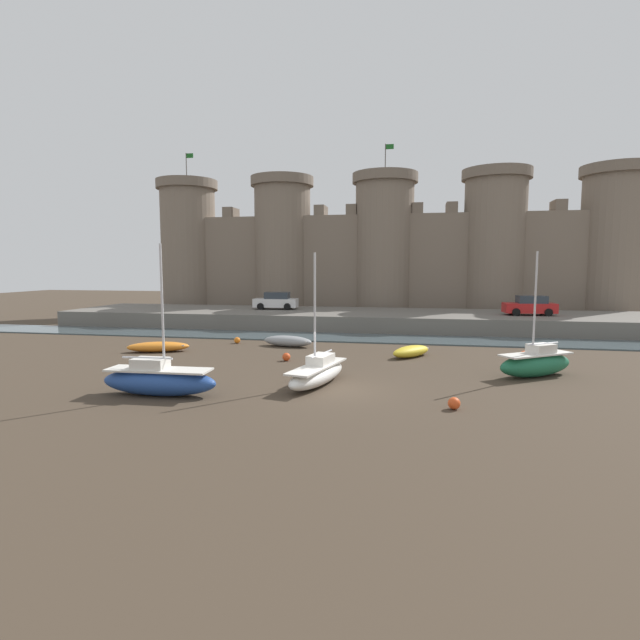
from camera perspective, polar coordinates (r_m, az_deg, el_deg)
ground_plane at (r=22.19m, az=1.67°, el=-8.01°), size 160.00×160.00×0.00m
water_channel at (r=37.62m, az=5.57°, el=-2.09°), size 80.00×4.50×0.10m
quay_road at (r=44.71m, az=6.46°, el=0.04°), size 56.51×10.00×1.39m
castle at (r=53.79m, az=7.33°, el=7.72°), size 51.32×6.81×18.07m
sailboat_midflat_centre at (r=22.25m, az=-17.96°, el=-6.52°), size 5.06×1.60×6.37m
rowboat_foreground_left at (r=33.45m, az=-18.00°, el=-2.90°), size 4.02×2.43×0.65m
rowboat_near_channel_right at (r=30.54m, az=10.37°, el=-3.51°), size 2.76×3.19×0.68m
sailboat_foreground_right at (r=23.07m, az=-0.29°, el=-6.05°), size 2.48×5.33×6.04m
sailboat_foreground_centre at (r=26.92m, az=23.44°, el=-4.53°), size 4.38×3.62×6.16m
rowboat_near_channel_left at (r=33.96m, az=-3.71°, el=-2.40°), size 3.66×1.81×0.74m
mooring_buoy_near_channel at (r=35.78m, az=-9.45°, el=-2.30°), size 0.44×0.44×0.44m
mooring_buoy_mid_mud at (r=19.91m, az=15.07°, el=-9.18°), size 0.47×0.47×0.47m
mooring_buoy_off_centre at (r=31.69m, az=22.31°, el=-3.72°), size 0.50×0.50×0.50m
mooring_buoy_near_shore at (r=28.86m, az=-3.86°, el=-4.23°), size 0.47×0.47×0.47m
car_quay_centre_east at (r=44.91m, az=22.87°, el=1.51°), size 4.21×2.11×1.62m
car_quay_centre_west at (r=47.31m, az=-5.04°, el=2.18°), size 4.21×2.11×1.62m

